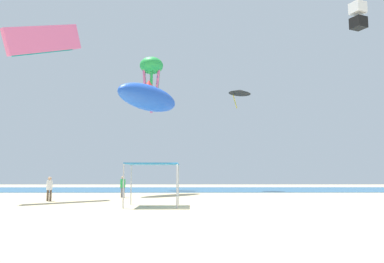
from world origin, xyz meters
The scene contains 10 objects.
ground centered at (0.00, 0.00, -0.05)m, with size 110.00×110.00×0.10m, color #D1BA8C.
ocean_strip centered at (0.00, 28.13, 0.01)m, with size 110.00×18.27×0.03m, color #28608C.
canopy_tent centered at (-2.43, 1.65, 2.29)m, with size 2.92×2.83×2.42m.
person_near_tent centered at (-5.61, 10.46, 1.00)m, with size 0.40×0.40×1.70m.
person_leftmost centered at (-9.88, 6.17, 0.97)m, with size 0.40×0.39×1.65m.
kite_parafoil_pink centered at (-11.41, 8.03, 12.01)m, with size 4.23×5.65×4.03m.
kite_octopus_green centered at (-5.06, 26.70, 15.06)m, with size 3.87×3.87×6.89m.
kite_box_white centered at (13.99, 10.84, 15.22)m, with size 1.42×1.42×2.27m.
kite_inflatable_blue centered at (-4.25, 16.18, 9.20)m, with size 6.58×8.49×3.04m.
kite_delta_black centered at (5.65, 24.30, 11.59)m, with size 3.53×3.52×2.19m.
Camera 1 is at (-0.38, -20.54, 1.73)m, focal length 36.24 mm.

